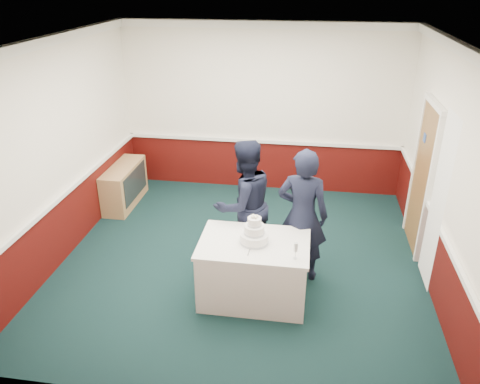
# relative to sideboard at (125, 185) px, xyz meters

# --- Properties ---
(ground) EXTENTS (5.00, 5.00, 0.00)m
(ground) POSITION_rel_sideboard_xyz_m (2.28, -1.44, -0.35)
(ground) COLOR black
(ground) RESTS_ON ground
(room_shell) EXTENTS (5.00, 5.00, 3.00)m
(room_shell) POSITION_rel_sideboard_xyz_m (2.36, -0.83, 1.62)
(room_shell) COLOR white
(room_shell) RESTS_ON ground
(sideboard) EXTENTS (0.41, 1.20, 0.70)m
(sideboard) POSITION_rel_sideboard_xyz_m (0.00, 0.00, 0.00)
(sideboard) COLOR #9F744D
(sideboard) RESTS_ON ground
(cake_table) EXTENTS (1.32, 0.92, 0.79)m
(cake_table) POSITION_rel_sideboard_xyz_m (2.55, -2.25, 0.05)
(cake_table) COLOR white
(cake_table) RESTS_ON ground
(wedding_cake) EXTENTS (0.35, 0.35, 0.36)m
(wedding_cake) POSITION_rel_sideboard_xyz_m (2.55, -2.25, 0.55)
(wedding_cake) COLOR white
(wedding_cake) RESTS_ON cake_table
(cake_knife) EXTENTS (0.03, 0.22, 0.00)m
(cake_knife) POSITION_rel_sideboard_xyz_m (2.52, -2.45, 0.44)
(cake_knife) COLOR silver
(cake_knife) RESTS_ON cake_table
(champagne_flute) EXTENTS (0.05, 0.05, 0.21)m
(champagne_flute) POSITION_rel_sideboard_xyz_m (3.05, -2.53, 0.58)
(champagne_flute) COLOR silver
(champagne_flute) RESTS_ON cake_table
(person_man) EXTENTS (1.11, 1.09, 1.81)m
(person_man) POSITION_rel_sideboard_xyz_m (2.32, -1.51, 0.55)
(person_man) COLOR black
(person_man) RESTS_ON ground
(person_woman) EXTENTS (0.71, 0.52, 1.80)m
(person_woman) POSITION_rel_sideboard_xyz_m (3.10, -1.69, 0.55)
(person_woman) COLOR black
(person_woman) RESTS_ON ground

